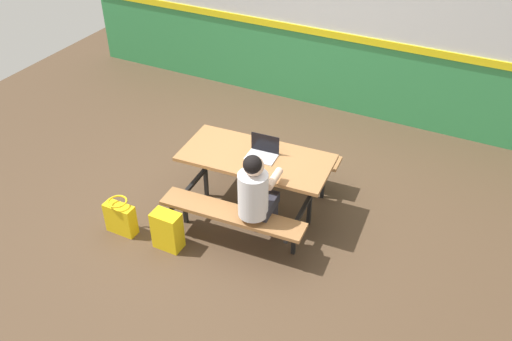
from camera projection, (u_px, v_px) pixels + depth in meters
ground_plane at (238, 204)px, 6.32m from camera, size 10.00×10.00×0.02m
accent_backdrop at (327, 25)px, 7.53m from camera, size 8.00×0.14×2.60m
picnic_table_main at (256, 169)px, 5.89m from camera, size 1.67×1.65×0.74m
student_nearer at (256, 194)px, 5.32m from camera, size 0.38×0.53×1.21m
laptop_silver at (263, 152)px, 5.77m from camera, size 0.33×0.24×0.22m
backpack_dark at (168, 230)px, 5.61m from camera, size 0.30×0.22×0.44m
tote_bag_bright at (120, 218)px, 5.81m from camera, size 0.34×0.21×0.43m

